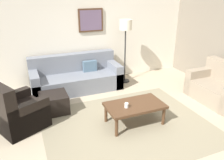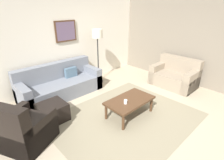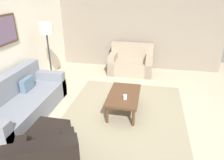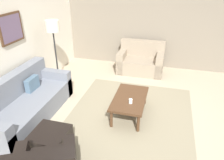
{
  "view_description": "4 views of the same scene",
  "coord_description": "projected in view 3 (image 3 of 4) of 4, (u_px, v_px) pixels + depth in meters",
  "views": [
    {
      "loc": [
        -1.69,
        -3.32,
        2.45
      ],
      "look_at": [
        -0.09,
        0.55,
        0.75
      ],
      "focal_mm": 36.35,
      "sensor_mm": 36.0,
      "label": 1
    },
    {
      "loc": [
        -2.49,
        -2.16,
        2.36
      ],
      "look_at": [
        0.01,
        0.45,
        0.81
      ],
      "focal_mm": 27.89,
      "sensor_mm": 36.0,
      "label": 2
    },
    {
      "loc": [
        -3.66,
        -0.47,
        2.47
      ],
      "look_at": [
        0.06,
        0.27,
        0.76
      ],
      "focal_mm": 33.11,
      "sensor_mm": 36.0,
      "label": 3
    },
    {
      "loc": [
        -3.5,
        -0.59,
        2.68
      ],
      "look_at": [
        -0.03,
        0.35,
        0.86
      ],
      "focal_mm": 34.17,
      "sensor_mm": 36.0,
      "label": 4
    }
  ],
  "objects": [
    {
      "name": "coffee_table",
      "position": [
        124.0,
        96.0,
        4.37
      ],
      "size": [
        1.1,
        0.64,
        0.41
      ],
      "color": "#472D1C",
      "rests_on": "ground_plane"
    },
    {
      "name": "cup",
      "position": [
        125.0,
        97.0,
        4.14
      ],
      "size": [
        0.07,
        0.07,
        0.09
      ],
      "primitive_type": "cylinder",
      "color": "white",
      "rests_on": "coffee_table"
    },
    {
      "name": "couch_loveseat",
      "position": [
        131.0,
        63.0,
        6.47
      ],
      "size": [
        0.85,
        1.31,
        0.88
      ],
      "color": "gray",
      "rests_on": "ground_plane"
    },
    {
      "name": "lamp_standing",
      "position": [
        47.0,
        35.0,
        4.97
      ],
      "size": [
        0.32,
        0.32,
        1.71
      ],
      "color": "black",
      "rests_on": "ground_plane"
    },
    {
      "name": "framed_artwork",
      "position": [
        6.0,
        30.0,
        4.24
      ],
      "size": [
        0.66,
        0.04,
        0.6
      ],
      "color": "#472D1C"
    },
    {
      "name": "ground_plane",
      "position": [
        124.0,
        115.0,
        4.37
      ],
      "size": [
        8.0,
        8.0,
        0.0
      ],
      "primitive_type": "plane",
      "color": "tan"
    },
    {
      "name": "ottoman",
      "position": [
        49.0,
        138.0,
        3.41
      ],
      "size": [
        0.56,
        0.56,
        0.4
      ],
      "primitive_type": "cube",
      "color": "black",
      "rests_on": "ground_plane"
    },
    {
      "name": "rear_partition",
      "position": [
        1.0,
        44.0,
        4.25
      ],
      "size": [
        6.0,
        0.12,
        2.8
      ],
      "primitive_type": "cube",
      "color": "silver",
      "rests_on": "ground_plane"
    },
    {
      "name": "area_rug",
      "position": [
        124.0,
        115.0,
        4.37
      ],
      "size": [
        3.1,
        2.51,
        0.01
      ],
      "primitive_type": "cube",
      "color": "gray",
      "rests_on": "ground_plane"
    },
    {
      "name": "stone_feature_panel",
      "position": [
        139.0,
        25.0,
        6.48
      ],
      "size": [
        0.12,
        5.2,
        2.8
      ],
      "primitive_type": "cube",
      "color": "slate",
      "rests_on": "ground_plane"
    },
    {
      "name": "couch_main",
      "position": [
        19.0,
        104.0,
        4.2
      ],
      "size": [
        2.24,
        0.9,
        0.88
      ],
      "color": "slate",
      "rests_on": "ground_plane"
    }
  ]
}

